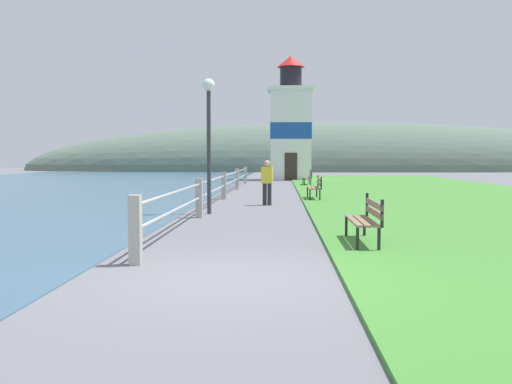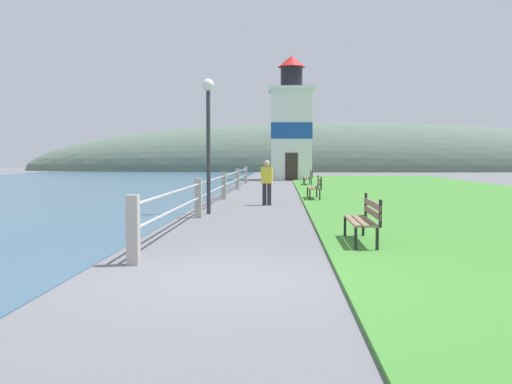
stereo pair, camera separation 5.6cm
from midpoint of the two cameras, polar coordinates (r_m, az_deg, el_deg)
name	(u,v)px [view 2 (the right image)]	position (r m, az deg, el deg)	size (l,w,h in m)	color
ground_plane	(222,279)	(7.90, -3.18, -8.71)	(160.00, 160.00, 0.00)	slate
grass_verge	(440,196)	(25.59, 18.01, -0.36)	(12.00, 50.79, 0.06)	#428433
seawall_railing	(224,183)	(22.71, -3.16, 0.90)	(0.18, 27.96, 1.09)	#A8A399
park_bench_near	(365,217)	(10.99, 10.96, -2.48)	(0.49, 1.87, 0.94)	#846B51
park_bench_midway	(316,186)	(22.38, 6.07, 0.57)	(0.48, 1.77, 0.94)	#846B51
park_bench_far	(309,176)	(33.85, 5.36, 1.56)	(0.48, 1.75, 0.94)	#846B51
lighthouse	(291,127)	(42.55, 3.59, 6.47)	(3.38, 3.38, 9.14)	white
person_strolling	(267,181)	(19.83, 1.17, 1.12)	(0.41, 0.26, 1.57)	#28282D
lamp_post	(208,121)	(16.84, -4.70, 7.12)	(0.36, 0.36, 3.96)	#333338
distant_hillside	(339,171)	(71.92, 8.35, 2.12)	(80.00, 16.00, 12.00)	#566B5B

